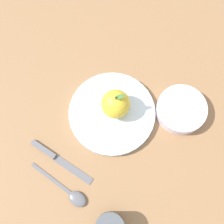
% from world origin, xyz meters
% --- Properties ---
extents(ground_plane, '(2.40, 2.40, 0.00)m').
position_xyz_m(ground_plane, '(0.00, 0.00, 0.00)').
color(ground_plane, olive).
extents(dinner_plate, '(0.23, 0.23, 0.02)m').
position_xyz_m(dinner_plate, '(0.04, 0.02, 0.01)').
color(dinner_plate, silver).
rests_on(dinner_plate, ground_plane).
extents(apple, '(0.08, 0.08, 0.09)m').
position_xyz_m(apple, '(0.05, 0.03, 0.06)').
color(apple, gold).
rests_on(apple, dinner_plate).
extents(side_bowl, '(0.13, 0.13, 0.04)m').
position_xyz_m(side_bowl, '(0.23, -0.01, 0.02)').
color(side_bowl, silver).
rests_on(side_bowl, ground_plane).
extents(knife, '(0.15, 0.14, 0.01)m').
position_xyz_m(knife, '(-0.12, -0.08, 0.00)').
color(knife, '#59595E').
rests_on(knife, ground_plane).
extents(spoon, '(0.14, 0.14, 0.01)m').
position_xyz_m(spoon, '(-0.09, -0.17, 0.01)').
color(spoon, '#59595E').
rests_on(spoon, ground_plane).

